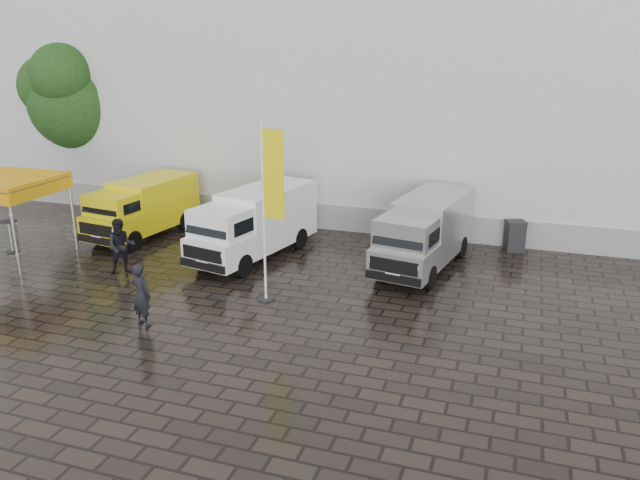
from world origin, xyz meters
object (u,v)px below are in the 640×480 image
(person_front, at_px, (141,295))
(van_yellow, at_px, (142,210))
(van_silver, at_px, (425,234))
(wheelie_bin, at_px, (515,236))
(flagpole, at_px, (269,204))
(person_tent, at_px, (121,246))
(van_white, at_px, (254,225))
(canopy_tent, at_px, (6,183))
(cocktail_table, at_px, (11,236))

(person_front, bearing_deg, van_yellow, -40.39)
(van_silver, bearing_deg, wheelie_bin, 55.32)
(van_silver, bearing_deg, flagpole, -121.73)
(van_silver, relative_size, person_tent, 2.92)
(van_white, relative_size, van_silver, 1.01)
(van_yellow, height_order, canopy_tent, canopy_tent)
(flagpole, height_order, person_tent, flagpole)
(van_white, distance_m, flagpole, 4.27)
(canopy_tent, relative_size, person_tent, 1.60)
(person_front, height_order, person_tent, person_tent)
(flagpole, distance_m, person_tent, 5.82)
(van_yellow, xyz_separation_m, van_silver, (10.78, 0.04, 0.07))
(van_yellow, relative_size, van_silver, 0.88)
(wheelie_bin, relative_size, person_front, 0.64)
(canopy_tent, relative_size, cocktail_table, 2.53)
(flagpole, height_order, person_front, flagpole)
(cocktail_table, distance_m, person_front, 8.74)
(canopy_tent, xyz_separation_m, person_front, (7.31, -3.26, -1.79))
(cocktail_table, height_order, person_front, person_front)
(van_yellow, distance_m, canopy_tent, 4.77)
(van_white, relative_size, cocktail_table, 4.65)
(canopy_tent, xyz_separation_m, cocktail_table, (-0.62, 0.43, -2.08))
(person_front, xyz_separation_m, person_tent, (-2.85, 3.14, 0.05))
(van_silver, height_order, wheelie_bin, van_silver)
(cocktail_table, height_order, person_tent, person_tent)
(van_white, distance_m, van_silver, 5.82)
(canopy_tent, height_order, wheelie_bin, canopy_tent)
(van_yellow, height_order, wheelie_bin, van_yellow)
(person_front, bearing_deg, van_white, -79.31)
(van_yellow, distance_m, flagpole, 8.38)
(van_yellow, height_order, flagpole, flagpole)
(cocktail_table, bearing_deg, wheelie_bin, 19.18)
(van_white, height_order, person_front, van_white)
(flagpole, height_order, wheelie_bin, flagpole)
(van_yellow, relative_size, wheelie_bin, 4.28)
(flagpole, height_order, cocktail_table, flagpole)
(van_yellow, distance_m, wheelie_bin, 13.89)
(wheelie_bin, bearing_deg, van_white, -175.28)
(van_silver, bearing_deg, canopy_tent, -155.45)
(flagpole, xyz_separation_m, wheelie_bin, (6.52, 7.00, -2.36))
(van_yellow, bearing_deg, cocktail_table, -130.64)
(van_yellow, xyz_separation_m, person_front, (4.47, -6.75, -0.22))
(person_front, bearing_deg, cocktail_table, -8.84)
(flagpole, relative_size, wheelie_bin, 4.70)
(canopy_tent, relative_size, wheelie_bin, 2.66)
(van_silver, xyz_separation_m, wheelie_bin, (2.79, 2.82, -0.61))
(person_front, bearing_deg, flagpole, -118.66)
(van_silver, xyz_separation_m, person_front, (-6.32, -6.79, -0.29))
(cocktail_table, bearing_deg, van_white, 14.90)
(van_yellow, height_order, van_silver, van_silver)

